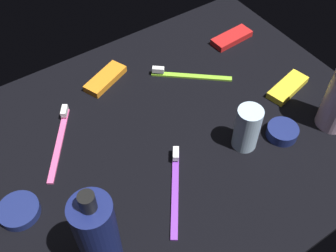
{
  "coord_description": "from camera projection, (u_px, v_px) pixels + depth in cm",
  "views": [
    {
      "loc": [
        -27.65,
        -41.44,
        62.76
      ],
      "look_at": [
        0.0,
        0.0,
        3.0
      ],
      "focal_mm": 43.31,
      "sensor_mm": 36.0,
      "label": 1
    }
  ],
  "objects": [
    {
      "name": "ground_plane",
      "position": [
        168.0,
        138.0,
        0.81
      ],
      "size": [
        84.0,
        64.0,
        1.2
      ],
      "primitive_type": "cube",
      "color": "black"
    },
    {
      "name": "lotion_bottle",
      "position": [
        98.0,
        236.0,
        0.57
      ],
      "size": [
        6.03,
        6.03,
        20.08
      ],
      "color": "navy",
      "rests_on": "ground_plane"
    },
    {
      "name": "deodorant_stick",
      "position": [
        247.0,
        128.0,
        0.75
      ],
      "size": [
        4.78,
        4.78,
        9.51
      ],
      "primitive_type": "cylinder",
      "color": "silver",
      "rests_on": "ground_plane"
    },
    {
      "name": "toothbrush_lime",
      "position": [
        187.0,
        75.0,
        0.9
      ],
      "size": [
        14.64,
        12.39,
        2.1
      ],
      "color": "#8CD133",
      "rests_on": "ground_plane"
    },
    {
      "name": "toothbrush_pink",
      "position": [
        60.0,
        138.0,
        0.79
      ],
      "size": [
        11.08,
        15.58,
        2.1
      ],
      "color": "#E55999",
      "rests_on": "ground_plane"
    },
    {
      "name": "toothbrush_purple",
      "position": [
        175.0,
        186.0,
        0.72
      ],
      "size": [
        11.41,
        15.36,
        2.1
      ],
      "color": "purple",
      "rests_on": "ground_plane"
    },
    {
      "name": "snack_bar_yellow",
      "position": [
        288.0,
        87.0,
        0.88
      ],
      "size": [
        11.02,
        6.17,
        1.5
      ],
      "primitive_type": "cube",
      "rotation": [
        0.0,
        0.0,
        0.22
      ],
      "color": "yellow",
      "rests_on": "ground_plane"
    },
    {
      "name": "snack_bar_orange",
      "position": [
        105.0,
        79.0,
        0.89
      ],
      "size": [
        11.14,
        7.75,
        1.5
      ],
      "primitive_type": "cube",
      "rotation": [
        0.0,
        0.0,
        0.4
      ],
      "color": "orange",
      "rests_on": "ground_plane"
    },
    {
      "name": "snack_bar_red",
      "position": [
        232.0,
        38.0,
        0.99
      ],
      "size": [
        10.62,
        4.62,
        1.5
      ],
      "primitive_type": "cube",
      "rotation": [
        0.0,
        0.0,
        0.06
      ],
      "color": "red",
      "rests_on": "ground_plane"
    },
    {
      "name": "cream_tin_left",
      "position": [
        282.0,
        132.0,
        0.79
      ],
      "size": [
        6.14,
        6.14,
        2.19
      ],
      "primitive_type": "cylinder",
      "color": "navy",
      "rests_on": "ground_plane"
    },
    {
      "name": "cream_tin_right",
      "position": [
        19.0,
        211.0,
        0.69
      ],
      "size": [
        7.08,
        7.08,
        1.63
      ],
      "primitive_type": "cylinder",
      "color": "navy",
      "rests_on": "ground_plane"
    }
  ]
}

